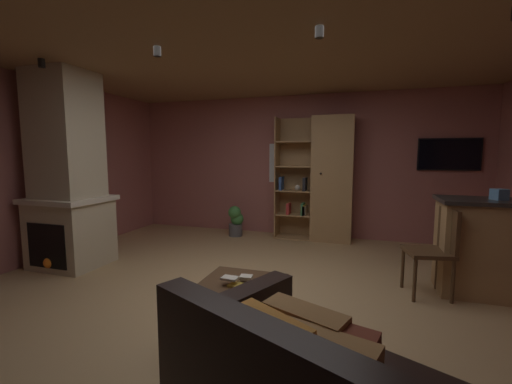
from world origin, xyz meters
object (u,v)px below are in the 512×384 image
stone_fireplace (68,180)px  tissue_box (499,194)px  dining_chair (436,246)px  bookshelf_cabinet (327,180)px  table_book_1 (246,277)px  potted_floor_plant (236,221)px  coffee_table (240,294)px  wall_mounted_tv (449,154)px  table_book_0 (236,285)px  table_book_2 (230,278)px

stone_fireplace → tissue_box: bearing=6.5°
dining_chair → bookshelf_cabinet: bearing=123.9°
table_book_1 → potted_floor_plant: bearing=112.6°
stone_fireplace → coffee_table: size_ratio=3.61×
potted_floor_plant → wall_mounted_tv: (3.42, 0.41, 1.18)m
tissue_box → coffee_table: bearing=-146.3°
bookshelf_cabinet → table_book_0: bookshelf_cabinet is taller
stone_fireplace → dining_chair: stone_fireplace is taller
table_book_1 → dining_chair: dining_chair is taller
wall_mounted_tv → bookshelf_cabinet: bearing=-173.5°
wall_mounted_tv → tissue_box: bearing=-89.1°
table_book_1 → table_book_2: size_ratio=0.79×
stone_fireplace → tissue_box: 4.99m
stone_fireplace → wall_mounted_tv: size_ratio=2.80×
table_book_1 → wall_mounted_tv: bearing=57.4°
coffee_table → table_book_2: 0.16m
table_book_1 → dining_chair: 2.06m
coffee_table → dining_chair: size_ratio=0.75×
coffee_table → dining_chair: (1.66, 1.32, 0.19)m
potted_floor_plant → bookshelf_cabinet: bearing=7.2°
tissue_box → wall_mounted_tv: 2.03m
dining_chair → wall_mounted_tv: 2.42m
bookshelf_cabinet → tissue_box: 2.59m
table_book_0 → dining_chair: bearing=39.1°
coffee_table → potted_floor_plant: size_ratio=1.26×
stone_fireplace → potted_floor_plant: (1.50, 2.14, -0.85)m
bookshelf_cabinet → dining_chair: size_ratio=2.28×
tissue_box → table_book_0: size_ratio=1.13×
coffee_table → potted_floor_plant: potted_floor_plant is taller
table_book_0 → table_book_2: bearing=168.9°
table_book_0 → table_book_1: size_ratio=1.05×
stone_fireplace → wall_mounted_tv: stone_fireplace is taller
table_book_0 → dining_chair: size_ratio=0.12×
coffee_table → table_book_1: table_book_1 is taller
table_book_0 → wall_mounted_tv: (2.22, 3.53, 1.03)m
coffee_table → wall_mounted_tv: (2.21, 3.48, 1.12)m
potted_floor_plant → table_book_1: bearing=-67.4°
table_book_0 → stone_fireplace: bearing=160.1°
table_book_1 → dining_chair: bearing=37.2°
tissue_box → coffee_table: (-2.24, -1.49, -0.72)m
dining_chair → table_book_2: bearing=-142.0°
stone_fireplace → potted_floor_plant: bearing=55.0°
bookshelf_cabinet → table_book_1: (-0.33, -3.20, -0.57)m
stone_fireplace → tissue_box: size_ratio=20.86×
table_book_1 → potted_floor_plant: 3.25m
table_book_2 → bookshelf_cabinet: bearing=82.7°
stone_fireplace → table_book_0: (2.70, -0.98, -0.69)m
dining_chair → potted_floor_plant: size_ratio=1.68×
table_book_2 → potted_floor_plant: 3.32m
tissue_box → table_book_1: (-2.21, -1.42, -0.60)m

